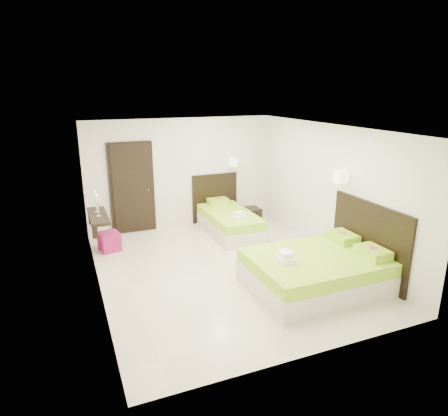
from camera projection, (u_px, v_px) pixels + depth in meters
name	position (u px, v px, depth m)	size (l,w,h in m)	color
floor	(225.00, 269.00, 7.49)	(5.50, 5.50, 0.00)	beige
bed_single	(228.00, 220.00, 9.36)	(1.17, 1.95, 1.61)	beige
bed_double	(320.00, 268.00, 6.76)	(2.21, 1.88, 1.82)	beige
nightstand	(250.00, 216.00, 9.89)	(0.47, 0.42, 0.42)	black
ottoman	(110.00, 241.00, 8.30)	(0.39, 0.39, 0.39)	#89124A
door	(132.00, 188.00, 9.15)	(1.02, 0.15, 2.14)	black
console_shelf	(98.00, 216.00, 7.92)	(0.35, 1.20, 0.78)	black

